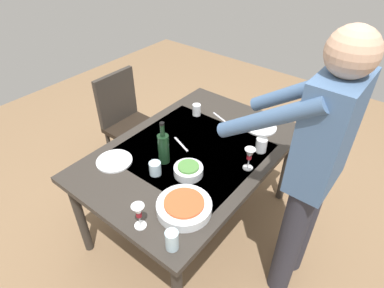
{
  "coord_description": "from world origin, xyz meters",
  "views": [
    {
      "loc": [
        1.33,
        1.06,
        2.06
      ],
      "look_at": [
        0.0,
        0.0,
        0.77
      ],
      "focal_mm": 30.16,
      "sensor_mm": 36.0,
      "label": 1
    }
  ],
  "objects_px": {
    "water_cup_near_left": "(261,145)",
    "water_cup_far_right": "(172,240)",
    "wine_glass_left": "(249,155)",
    "serving_bowl_pasta": "(184,206)",
    "dinner_plate_near": "(261,127)",
    "wine_glass_right": "(139,212)",
    "side_bowl_salad": "(188,170)",
    "water_cup_far_left": "(197,110)",
    "dining_table": "(192,158)",
    "person_server": "(313,167)",
    "dinner_plate_far": "(114,161)",
    "water_cup_near_right": "(155,168)",
    "wine_bottle": "(164,148)",
    "chair_near": "(126,118)"
  },
  "relations": [
    {
      "from": "water_cup_near_left",
      "to": "water_cup_far_right",
      "type": "height_order",
      "value": "water_cup_far_right"
    },
    {
      "from": "wine_glass_left",
      "to": "serving_bowl_pasta",
      "type": "bearing_deg",
      "value": -10.03
    },
    {
      "from": "serving_bowl_pasta",
      "to": "water_cup_near_left",
      "type": "bearing_deg",
      "value": 174.65
    },
    {
      "from": "wine_glass_left",
      "to": "dinner_plate_near",
      "type": "distance_m",
      "value": 0.48
    },
    {
      "from": "wine_glass_right",
      "to": "serving_bowl_pasta",
      "type": "height_order",
      "value": "wine_glass_right"
    },
    {
      "from": "side_bowl_salad",
      "to": "water_cup_far_right",
      "type": "bearing_deg",
      "value": 30.48
    },
    {
      "from": "wine_glass_right",
      "to": "dinner_plate_near",
      "type": "bearing_deg",
      "value": 177.74
    },
    {
      "from": "wine_glass_right",
      "to": "water_cup_far_left",
      "type": "distance_m",
      "value": 1.12
    },
    {
      "from": "dining_table",
      "to": "dinner_plate_near",
      "type": "height_order",
      "value": "dinner_plate_near"
    },
    {
      "from": "dining_table",
      "to": "person_server",
      "type": "bearing_deg",
      "value": 92.99
    },
    {
      "from": "dinner_plate_near",
      "to": "dinner_plate_far",
      "type": "height_order",
      "value": "same"
    },
    {
      "from": "dining_table",
      "to": "water_cup_near_right",
      "type": "relative_size",
      "value": 17.48
    },
    {
      "from": "water_cup_far_left",
      "to": "dinner_plate_far",
      "type": "distance_m",
      "value": 0.78
    },
    {
      "from": "water_cup_near_left",
      "to": "dinner_plate_far",
      "type": "distance_m",
      "value": 0.96
    },
    {
      "from": "dinner_plate_far",
      "to": "serving_bowl_pasta",
      "type": "bearing_deg",
      "value": 86.71
    },
    {
      "from": "water_cup_far_left",
      "to": "water_cup_far_right",
      "type": "height_order",
      "value": "water_cup_far_right"
    },
    {
      "from": "water_cup_near_right",
      "to": "water_cup_far_right",
      "type": "height_order",
      "value": "water_cup_far_right"
    },
    {
      "from": "person_server",
      "to": "wine_glass_left",
      "type": "distance_m",
      "value": 0.4
    },
    {
      "from": "person_server",
      "to": "side_bowl_salad",
      "type": "relative_size",
      "value": 9.38
    },
    {
      "from": "dining_table",
      "to": "wine_bottle",
      "type": "xyz_separation_m",
      "value": [
        0.2,
        -0.07,
        0.18
      ]
    },
    {
      "from": "chair_near",
      "to": "water_cup_near_left",
      "type": "bearing_deg",
      "value": 94.21
    },
    {
      "from": "water_cup_far_right",
      "to": "dinner_plate_far",
      "type": "bearing_deg",
      "value": -109.19
    },
    {
      "from": "dining_table",
      "to": "side_bowl_salad",
      "type": "height_order",
      "value": "side_bowl_salad"
    },
    {
      "from": "water_cup_far_right",
      "to": "side_bowl_salad",
      "type": "xyz_separation_m",
      "value": [
        -0.45,
        -0.27,
        -0.02
      ]
    },
    {
      "from": "water_cup_near_right",
      "to": "dinner_plate_far",
      "type": "distance_m",
      "value": 0.3
    },
    {
      "from": "water_cup_near_right",
      "to": "side_bowl_salad",
      "type": "bearing_deg",
      "value": 127.05
    },
    {
      "from": "chair_near",
      "to": "water_cup_near_right",
      "type": "height_order",
      "value": "chair_near"
    },
    {
      "from": "dinner_plate_near",
      "to": "water_cup_far_left",
      "type": "bearing_deg",
      "value": -72.46
    },
    {
      "from": "wine_glass_left",
      "to": "side_bowl_salad",
      "type": "bearing_deg",
      "value": -43.1
    },
    {
      "from": "wine_bottle",
      "to": "water_cup_far_left",
      "type": "relative_size",
      "value": 3.32
    },
    {
      "from": "water_cup_near_right",
      "to": "water_cup_far_left",
      "type": "distance_m",
      "value": 0.73
    },
    {
      "from": "serving_bowl_pasta",
      "to": "side_bowl_salad",
      "type": "bearing_deg",
      "value": -145.49
    },
    {
      "from": "serving_bowl_pasta",
      "to": "wine_glass_right",
      "type": "bearing_deg",
      "value": -26.89
    },
    {
      "from": "wine_bottle",
      "to": "water_cup_near_right",
      "type": "distance_m",
      "value": 0.14
    },
    {
      "from": "water_cup_near_left",
      "to": "water_cup_near_right",
      "type": "relative_size",
      "value": 1.14
    },
    {
      "from": "water_cup_far_left",
      "to": "water_cup_near_right",
      "type": "bearing_deg",
      "value": 17.6
    },
    {
      "from": "water_cup_near_right",
      "to": "water_cup_far_right",
      "type": "xyz_separation_m",
      "value": [
        0.33,
        0.43,
        0.01
      ]
    },
    {
      "from": "wine_bottle",
      "to": "dinner_plate_far",
      "type": "bearing_deg",
      "value": -50.32
    },
    {
      "from": "water_cup_far_right",
      "to": "dinner_plate_near",
      "type": "xyz_separation_m",
      "value": [
        -1.18,
        -0.17,
        -0.05
      ]
    },
    {
      "from": "wine_bottle",
      "to": "person_server",
      "type": "bearing_deg",
      "value": 106.12
    },
    {
      "from": "wine_glass_left",
      "to": "wine_glass_right",
      "type": "xyz_separation_m",
      "value": [
        0.73,
        -0.2,
        0.0
      ]
    },
    {
      "from": "dining_table",
      "to": "person_server",
      "type": "distance_m",
      "value": 0.83
    },
    {
      "from": "dinner_plate_far",
      "to": "side_bowl_salad",
      "type": "bearing_deg",
      "value": 114.75
    },
    {
      "from": "water_cup_near_right",
      "to": "side_bowl_salad",
      "type": "height_order",
      "value": "water_cup_near_right"
    },
    {
      "from": "water_cup_near_left",
      "to": "dinner_plate_far",
      "type": "bearing_deg",
      "value": -44.75
    },
    {
      "from": "chair_near",
      "to": "dinner_plate_far",
      "type": "relative_size",
      "value": 3.96
    },
    {
      "from": "water_cup_near_right",
      "to": "dinner_plate_near",
      "type": "xyz_separation_m",
      "value": [
        -0.84,
        0.26,
        -0.04
      ]
    },
    {
      "from": "water_cup_near_right",
      "to": "dining_table",
      "type": "bearing_deg",
      "value": 174.74
    },
    {
      "from": "wine_bottle",
      "to": "water_cup_far_left",
      "type": "xyz_separation_m",
      "value": [
        -0.57,
        -0.18,
        -0.07
      ]
    },
    {
      "from": "water_cup_far_left",
      "to": "dinner_plate_far",
      "type": "xyz_separation_m",
      "value": [
        0.78,
        -0.06,
        -0.04
      ]
    }
  ]
}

